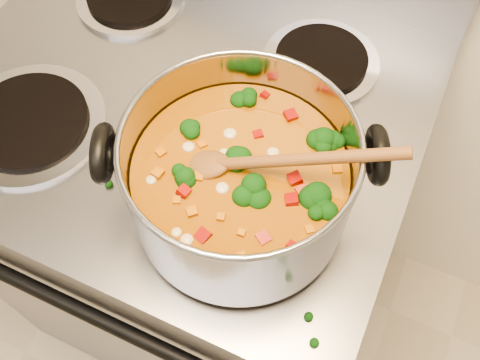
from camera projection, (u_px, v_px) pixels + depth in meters
electric_range at (200, 216)px, 1.26m from camera, size 0.78×0.71×1.08m
stockpot at (240, 180)px, 0.68m from camera, size 0.35×0.29×0.17m
wooden_spoon at (253, 162)px, 0.64m from camera, size 0.27×0.10×0.11m
cooktop_crumbs at (239, 252)px, 0.72m from camera, size 0.42×0.26×0.01m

